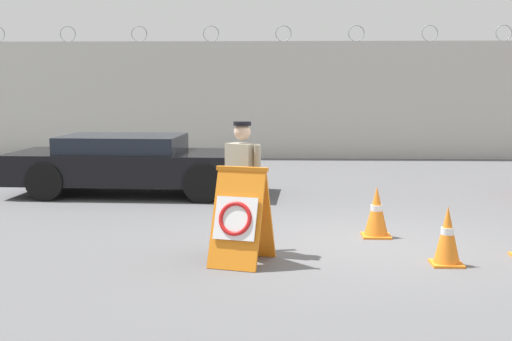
% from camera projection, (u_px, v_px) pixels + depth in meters
% --- Properties ---
extents(ground_plane, '(90.00, 90.00, 0.00)m').
position_uv_depth(ground_plane, '(360.00, 244.00, 9.63)').
color(ground_plane, '#5B5B5E').
extents(perimeter_wall, '(36.00, 0.30, 3.80)m').
position_uv_depth(perimeter_wall, '(319.00, 100.00, 20.48)').
color(perimeter_wall, beige).
rests_on(perimeter_wall, ground_plane).
extents(barricade_sign, '(0.81, 0.96, 1.17)m').
position_uv_depth(barricade_sign, '(241.00, 216.00, 8.52)').
color(barricade_sign, orange).
rests_on(barricade_sign, ground_plane).
extents(security_guard, '(0.51, 0.61, 1.68)m').
position_uv_depth(security_guard, '(243.00, 181.00, 9.08)').
color(security_guard, '#232838').
rests_on(security_guard, ground_plane).
extents(traffic_cone_mid, '(0.40, 0.40, 0.72)m').
position_uv_depth(traffic_cone_mid, '(377.00, 212.00, 10.04)').
color(traffic_cone_mid, orange).
rests_on(traffic_cone_mid, ground_plane).
extents(traffic_cone_far, '(0.37, 0.37, 0.71)m').
position_uv_depth(traffic_cone_far, '(447.00, 236.00, 8.48)').
color(traffic_cone_far, orange).
rests_on(traffic_cone_far, ground_plane).
extents(parked_car_front_coupe, '(4.82, 2.17, 1.16)m').
position_uv_depth(parked_car_front_coupe, '(133.00, 163.00, 13.89)').
color(parked_car_front_coupe, black).
rests_on(parked_car_front_coupe, ground_plane).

